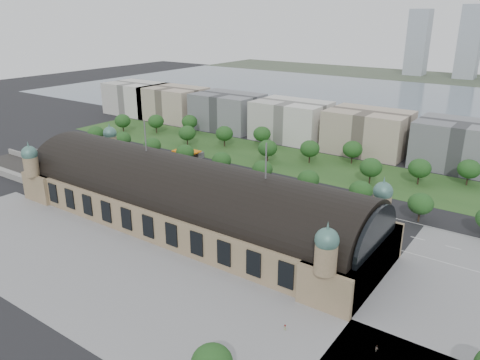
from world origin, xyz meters
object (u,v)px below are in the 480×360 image
Objects in this scene: parked_car_5 at (184,191)px; traffic_car_3 at (226,183)px; traffic_car_5 at (334,205)px; bus_west at (218,189)px; petrol_station at (192,153)px; traffic_car_4 at (282,208)px; bus_mid at (228,196)px; traffic_car_1 at (130,157)px; parked_car_1 at (129,175)px; parked_car_4 at (174,187)px; parked_car_0 at (131,179)px; parked_car_2 at (115,170)px; bus_east at (298,210)px; parked_car_6 at (173,191)px; pedestrian_2 at (377,348)px; traffic_car_6 at (371,233)px; traffic_car_0 at (69,155)px; parked_car_3 at (139,177)px; pedestrian_0 at (285,327)px.

traffic_car_3 is at bearing 132.18° from parked_car_5.
bus_west is (-49.10, -15.78, 0.88)m from traffic_car_5.
traffic_car_4 is at bearing -23.10° from petrol_station.
petrol_station reaches higher than parked_car_5.
parked_car_5 is 21.64m from bus_mid.
parked_car_1 is (23.15, -21.79, -0.03)m from traffic_car_1.
parked_car_0 is at bearing -120.40° from parked_car_4.
petrol_station is 3.10× the size of parked_car_2.
traffic_car_1 is 121.48m from traffic_car_5.
bus_east reaches higher than parked_car_0.
traffic_car_3 is 0.42× the size of bus_west.
parked_car_6 reaches higher than parked_car_1.
pedestrian_2 is (62.02, -60.85, 0.31)m from traffic_car_4.
parked_car_6 is (-13.22, -21.95, 0.06)m from traffic_car_3.
parked_car_4 is at bearing -117.42° from parked_car_5.
traffic_car_3 is 18.27m from bus_mid.
traffic_car_6 is (22.46, -16.62, -0.08)m from traffic_car_5.
traffic_car_0 is at bearing -129.95° from parked_car_2.
bus_west reaches higher than traffic_car_6.
traffic_car_3 is (40.27, -22.33, -2.21)m from petrol_station.
petrol_station is 1.16× the size of bus_west.
bus_mid reaches higher than parked_car_3.
bus_west is 1.09× the size of bus_mid.
pedestrian_0 is at bearing -165.63° from traffic_car_5.
traffic_car_6 is 0.40× the size of bus_east.
traffic_car_6 is at bearing 106.63° from pedestrian_0.
bus_east is (85.08, 11.00, 1.00)m from parked_car_0.
bus_mid is at bearing 28.62° from pedestrian_2.
pedestrian_0 is at bearing -153.30° from bus_east.
bus_west is (60.81, 7.00, 1.02)m from parked_car_2.
traffic_car_5 is at bearing -88.78° from traffic_car_3.
parked_car_1 is 90.24m from bus_east.
pedestrian_0 is 0.86× the size of pedestrian_2.
parked_car_1 is 1.33× the size of parked_car_3.
parked_car_3 is 0.96× the size of parked_car_4.
petrol_station is 1.08× the size of bus_east.
parked_car_0 is at bearing 104.18° from bus_mid.
parked_car_6 is (2.90, -3.32, 0.06)m from parked_car_4.
pedestrian_2 is (23.47, -59.46, 0.22)m from traffic_car_6.
parked_car_0 is 27.75m from parked_car_6.
traffic_car_1 is at bearing -169.14° from parked_car_0.
bus_mid is at bearing 96.03° from bus_east.
pedestrian_2 is at bearing 34.74° from parked_car_2.
parked_car_2 is (-11.60, 1.03, -0.14)m from parked_car_1.
parked_car_2 is (-93.83, -7.56, 0.02)m from traffic_car_4.
parked_car_3 is (-114.18, -6.60, 0.01)m from traffic_car_6.
traffic_car_1 is 183.05m from pedestrian_2.
traffic_car_3 is 60.11m from parked_car_2.
parked_car_0 is (57.81, -6.58, 0.02)m from traffic_car_0.
parked_car_5 is 54.16m from bus_east.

